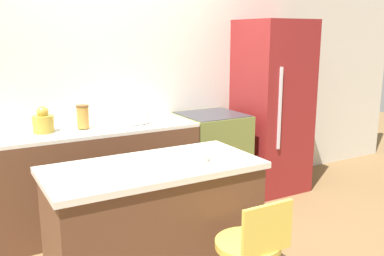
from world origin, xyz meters
TOP-DOWN VIEW (x-y plane):
  - ground_plane at (0.00, 0.00)m, footprint 14.00×14.00m
  - wall_back at (0.00, 0.66)m, footprint 8.00×0.06m
  - back_counter at (-0.29, 0.33)m, footprint 1.92×0.61m
  - kitchen_island at (-0.21, -0.91)m, footprint 1.34×0.64m
  - oven_range at (0.99, 0.33)m, footprint 0.62×0.63m
  - refrigerator at (1.75, 0.31)m, footprint 0.67×0.68m
  - kettle at (-0.63, 0.30)m, footprint 0.17×0.17m
  - mixing_bowl at (0.18, 0.30)m, footprint 0.22×0.22m
  - canister_jar at (-0.31, 0.30)m, footprint 0.11×0.11m
  - fruit_bowl at (0.01, -0.95)m, footprint 0.26×0.26m

SIDE VIEW (x-z plane):
  - ground_plane at x=0.00m, z-range 0.00..0.00m
  - back_counter at x=-0.29m, z-range 0.00..0.90m
  - kitchen_island at x=-0.21m, z-range 0.00..0.90m
  - oven_range at x=0.99m, z-range 0.00..0.91m
  - refrigerator at x=1.75m, z-range 0.00..1.84m
  - fruit_bowl at x=0.01m, z-range 0.90..0.96m
  - mixing_bowl at x=0.18m, z-range 0.91..1.00m
  - kettle at x=-0.63m, z-range 0.88..1.10m
  - canister_jar at x=-0.31m, z-range 0.91..1.10m
  - wall_back at x=0.00m, z-range 0.00..2.60m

